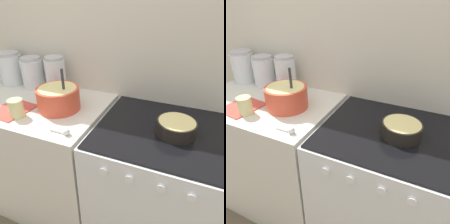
% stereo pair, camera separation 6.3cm
% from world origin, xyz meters
% --- Properties ---
extents(wall_back, '(4.92, 0.05, 2.40)m').
position_xyz_m(wall_back, '(0.00, 0.66, 1.20)').
color(wall_back, beige).
rests_on(wall_back, ground_plane).
extents(countertop_cabinet, '(0.96, 0.64, 0.89)m').
position_xyz_m(countertop_cabinet, '(-0.48, 0.32, 0.44)').
color(countertop_cabinet, silver).
rests_on(countertop_cabinet, ground_plane).
extents(stove, '(0.70, 0.66, 0.89)m').
position_xyz_m(stove, '(0.37, 0.32, 0.44)').
color(stove, silver).
rests_on(stove, ground_plane).
extents(mixing_bowl, '(0.26, 0.26, 0.26)m').
position_xyz_m(mixing_bowl, '(-0.27, 0.31, 0.96)').
color(mixing_bowl, '#D84C33').
rests_on(mixing_bowl, countertop_cabinet).
extents(baking_pan, '(0.20, 0.20, 0.07)m').
position_xyz_m(baking_pan, '(0.44, 0.30, 0.93)').
color(baking_pan, black).
rests_on(baking_pan, stove).
extents(storage_jar_left, '(0.17, 0.17, 0.24)m').
position_xyz_m(storage_jar_left, '(-0.84, 0.53, 0.99)').
color(storage_jar_left, silver).
rests_on(storage_jar_left, countertop_cabinet).
extents(storage_jar_middle, '(0.16, 0.16, 0.23)m').
position_xyz_m(storage_jar_middle, '(-0.64, 0.53, 0.98)').
color(storage_jar_middle, silver).
rests_on(storage_jar_middle, countertop_cabinet).
extents(storage_jar_right, '(0.14, 0.14, 0.25)m').
position_xyz_m(storage_jar_right, '(-0.43, 0.53, 0.99)').
color(storage_jar_right, silver).
rests_on(storage_jar_right, countertop_cabinet).
extents(tin_can, '(0.08, 0.08, 0.11)m').
position_xyz_m(tin_can, '(-0.44, 0.13, 0.94)').
color(tin_can, beige).
rests_on(tin_can, countertop_cabinet).
extents(recipe_page, '(0.23, 0.26, 0.01)m').
position_xyz_m(recipe_page, '(-0.52, 0.18, 0.89)').
color(recipe_page, '#CC4C3F').
rests_on(recipe_page, countertop_cabinet).
extents(measuring_spoon, '(0.12, 0.04, 0.04)m').
position_xyz_m(measuring_spoon, '(-0.08, 0.08, 0.90)').
color(measuring_spoon, white).
rests_on(measuring_spoon, countertop_cabinet).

